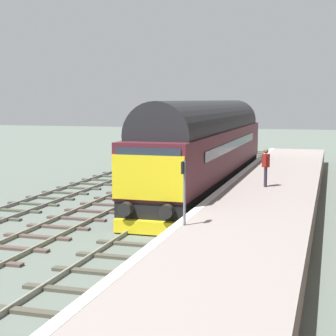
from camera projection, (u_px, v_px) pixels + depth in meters
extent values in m
plane|color=#576259|center=(172.00, 217.00, 22.63)|extent=(140.00, 140.00, 0.00)
cube|color=slate|center=(155.00, 214.00, 22.82)|extent=(0.07, 60.00, 0.15)
cube|color=slate|center=(189.00, 216.00, 22.42)|extent=(0.07, 60.00, 0.15)
cube|color=#454337|center=(38.00, 313.00, 12.36)|extent=(2.50, 0.26, 0.09)
cube|color=#454337|center=(70.00, 290.00, 13.83)|extent=(2.50, 0.26, 0.09)
cube|color=#454337|center=(95.00, 272.00, 15.29)|extent=(2.50, 0.26, 0.09)
cube|color=#454337|center=(116.00, 257.00, 16.76)|extent=(2.50, 0.26, 0.09)
cube|color=#454337|center=(133.00, 244.00, 18.22)|extent=(2.50, 0.26, 0.09)
cube|color=#454337|center=(148.00, 233.00, 19.69)|extent=(2.50, 0.26, 0.09)
cube|color=#454337|center=(161.00, 224.00, 21.15)|extent=(2.50, 0.26, 0.09)
cube|color=#454337|center=(172.00, 216.00, 22.62)|extent=(2.50, 0.26, 0.09)
cube|color=#454337|center=(182.00, 209.00, 24.09)|extent=(2.50, 0.26, 0.09)
cube|color=#454337|center=(190.00, 203.00, 25.55)|extent=(2.50, 0.26, 0.09)
cube|color=#454337|center=(198.00, 197.00, 27.02)|extent=(2.50, 0.26, 0.09)
cube|color=#454337|center=(205.00, 192.00, 28.48)|extent=(2.50, 0.26, 0.09)
cube|color=#454337|center=(211.00, 188.00, 29.95)|extent=(2.50, 0.26, 0.09)
cube|color=#454337|center=(217.00, 183.00, 31.41)|extent=(2.50, 0.26, 0.09)
cube|color=#454337|center=(222.00, 180.00, 32.88)|extent=(2.50, 0.26, 0.09)
cube|color=#454337|center=(227.00, 176.00, 34.34)|extent=(2.50, 0.26, 0.09)
cube|color=#454337|center=(231.00, 173.00, 35.81)|extent=(2.50, 0.26, 0.09)
cube|color=#454337|center=(235.00, 170.00, 37.27)|extent=(2.50, 0.26, 0.09)
cube|color=#454337|center=(239.00, 168.00, 38.74)|extent=(2.50, 0.26, 0.09)
cube|color=#454337|center=(242.00, 165.00, 40.20)|extent=(2.50, 0.26, 0.09)
cube|color=#454337|center=(246.00, 163.00, 41.67)|extent=(2.50, 0.26, 0.09)
cube|color=#454337|center=(249.00, 161.00, 43.13)|extent=(2.50, 0.26, 0.09)
cube|color=#454337|center=(251.00, 159.00, 44.60)|extent=(2.50, 0.26, 0.09)
cube|color=#454337|center=(254.00, 157.00, 46.06)|extent=(2.50, 0.26, 0.09)
cube|color=#454337|center=(256.00, 155.00, 47.53)|extent=(2.50, 0.26, 0.09)
cube|color=#454337|center=(259.00, 153.00, 49.00)|extent=(2.50, 0.26, 0.09)
cube|color=#454337|center=(261.00, 152.00, 50.46)|extent=(2.50, 0.26, 0.09)
cube|color=gray|center=(77.00, 210.00, 23.79)|extent=(0.07, 60.00, 0.15)
cube|color=gray|center=(108.00, 212.00, 23.39)|extent=(0.07, 60.00, 0.15)
cube|color=#4D3E39|center=(13.00, 248.00, 17.74)|extent=(2.50, 0.26, 0.09)
cube|color=#4D3E39|center=(37.00, 237.00, 19.20)|extent=(2.50, 0.26, 0.09)
cube|color=#4D3E39|center=(58.00, 227.00, 20.67)|extent=(2.50, 0.26, 0.09)
cube|color=#4D3E39|center=(76.00, 219.00, 22.13)|extent=(2.50, 0.26, 0.09)
cube|color=#4D3E39|center=(92.00, 211.00, 23.60)|extent=(2.50, 0.26, 0.09)
cube|color=#4D3E39|center=(106.00, 205.00, 25.06)|extent=(2.50, 0.26, 0.09)
cube|color=#4D3E39|center=(119.00, 199.00, 26.53)|extent=(2.50, 0.26, 0.09)
cube|color=#4D3E39|center=(130.00, 194.00, 27.99)|extent=(2.50, 0.26, 0.09)
cube|color=#4D3E39|center=(140.00, 189.00, 29.46)|extent=(2.50, 0.26, 0.09)
cube|color=#4D3E39|center=(149.00, 185.00, 30.92)|extent=(2.50, 0.26, 0.09)
cube|color=#4D3E39|center=(158.00, 181.00, 32.39)|extent=(2.50, 0.26, 0.09)
cube|color=#4D3E39|center=(165.00, 177.00, 33.85)|extent=(2.50, 0.26, 0.09)
cube|color=#4D3E39|center=(172.00, 174.00, 35.32)|extent=(2.50, 0.26, 0.09)
cube|color=#4D3E39|center=(179.00, 171.00, 36.78)|extent=(2.50, 0.26, 0.09)
cube|color=#4D3E39|center=(185.00, 168.00, 38.25)|extent=(2.50, 0.26, 0.09)
cube|color=#4D3E39|center=(190.00, 166.00, 39.71)|extent=(2.50, 0.26, 0.09)
cube|color=#4D3E39|center=(195.00, 164.00, 41.18)|extent=(2.50, 0.26, 0.09)
cube|color=#4D3E39|center=(200.00, 161.00, 42.65)|extent=(2.50, 0.26, 0.09)
cube|color=#4D3E39|center=(204.00, 159.00, 44.11)|extent=(2.50, 0.26, 0.09)
cube|color=#4D3E39|center=(208.00, 157.00, 45.58)|extent=(2.50, 0.26, 0.09)
cube|color=#4D3E39|center=(212.00, 156.00, 47.04)|extent=(2.50, 0.26, 0.09)
cube|color=#4D3E39|center=(216.00, 154.00, 48.51)|extent=(2.50, 0.26, 0.09)
cube|color=#4D3E39|center=(219.00, 152.00, 49.97)|extent=(2.50, 0.26, 0.09)
cube|color=#4D3E39|center=(223.00, 151.00, 51.44)|extent=(2.50, 0.26, 0.09)
cube|color=gray|center=(10.00, 206.00, 24.70)|extent=(0.07, 60.00, 0.15)
cube|color=gray|center=(39.00, 207.00, 24.30)|extent=(0.07, 60.00, 0.15)
cube|color=#404637|center=(14.00, 211.00, 23.75)|extent=(2.50, 0.26, 0.09)
cube|color=#404637|center=(33.00, 204.00, 25.26)|extent=(2.50, 0.26, 0.09)
cube|color=#404637|center=(50.00, 198.00, 26.76)|extent=(2.50, 0.26, 0.09)
cube|color=#404637|center=(65.00, 193.00, 28.27)|extent=(2.50, 0.26, 0.09)
cube|color=#404637|center=(79.00, 188.00, 29.77)|extent=(2.50, 0.26, 0.09)
cube|color=#404637|center=(91.00, 184.00, 31.27)|extent=(2.50, 0.26, 0.09)
cube|color=#404637|center=(102.00, 180.00, 32.78)|extent=(2.50, 0.26, 0.09)
cube|color=#404637|center=(112.00, 176.00, 34.28)|extent=(2.50, 0.26, 0.09)
cube|color=#404637|center=(121.00, 173.00, 35.78)|extent=(2.50, 0.26, 0.09)
cube|color=#404637|center=(130.00, 170.00, 37.29)|extent=(2.50, 0.26, 0.09)
cube|color=#404637|center=(138.00, 168.00, 38.79)|extent=(2.50, 0.26, 0.09)
cube|color=#404637|center=(145.00, 165.00, 40.30)|extent=(2.50, 0.26, 0.09)
cube|color=#404637|center=(152.00, 163.00, 41.80)|extent=(2.50, 0.26, 0.09)
cube|color=#404637|center=(158.00, 160.00, 43.30)|extent=(2.50, 0.26, 0.09)
cube|color=#404637|center=(164.00, 158.00, 44.81)|extent=(2.50, 0.26, 0.09)
cube|color=#404637|center=(170.00, 156.00, 46.31)|extent=(2.50, 0.26, 0.09)
cube|color=#404637|center=(175.00, 155.00, 47.82)|extent=(2.50, 0.26, 0.09)
cube|color=#404637|center=(180.00, 153.00, 49.32)|extent=(2.50, 0.26, 0.09)
cube|color=#404637|center=(184.00, 151.00, 50.82)|extent=(2.50, 0.26, 0.09)
cube|color=#404637|center=(188.00, 150.00, 52.33)|extent=(2.50, 0.26, 0.09)
cube|color=gray|center=(262.00, 210.00, 21.56)|extent=(4.00, 44.00, 1.00)
cube|color=white|center=(215.00, 195.00, 22.01)|extent=(0.30, 44.00, 0.01)
cube|color=black|center=(207.00, 176.00, 28.82)|extent=(2.56, 19.28, 0.60)
cube|color=#4E1B24|center=(207.00, 150.00, 28.66)|extent=(2.70, 19.28, 2.10)
cylinder|color=black|center=(208.00, 126.00, 28.51)|extent=(2.56, 17.74, 2.57)
cube|color=yellow|center=(148.00, 178.00, 19.45)|extent=(2.65, 0.08, 1.58)
cube|color=#232D3D|center=(148.00, 157.00, 19.38)|extent=(2.38, 0.04, 0.64)
cube|color=#232D3D|center=(234.00, 145.00, 28.24)|extent=(0.04, 13.50, 0.44)
cylinder|color=black|center=(126.00, 209.00, 19.60)|extent=(0.48, 0.35, 0.48)
cylinder|color=black|center=(167.00, 211.00, 19.18)|extent=(0.48, 0.35, 0.48)
cube|color=yellow|center=(147.00, 227.00, 19.61)|extent=(2.43, 0.36, 0.47)
cylinder|color=black|center=(163.00, 210.00, 21.38)|extent=(1.64, 1.04, 1.04)
cylinder|color=black|center=(171.00, 205.00, 22.43)|extent=(1.64, 1.04, 1.04)
cylinder|color=black|center=(178.00, 200.00, 23.48)|extent=(1.64, 1.04, 1.04)
cylinder|color=black|center=(227.00, 169.00, 34.24)|extent=(1.64, 1.04, 1.04)
cylinder|color=black|center=(230.00, 167.00, 35.29)|extent=(1.64, 1.04, 1.04)
cylinder|color=black|center=(233.00, 165.00, 36.33)|extent=(1.64, 1.04, 1.04)
cylinder|color=slate|center=(184.00, 193.00, 16.59)|extent=(0.08, 0.08, 1.92)
cube|color=black|center=(184.00, 167.00, 16.51)|extent=(0.05, 0.44, 0.36)
cube|color=white|center=(183.00, 167.00, 16.51)|extent=(0.01, 0.20, 0.24)
cylinder|color=#30293C|center=(265.00, 177.00, 24.00)|extent=(0.13, 0.13, 0.84)
cylinder|color=#30293C|center=(266.00, 176.00, 24.20)|extent=(0.13, 0.13, 0.84)
cylinder|color=maroon|center=(266.00, 160.00, 24.02)|extent=(0.36, 0.36, 0.56)
sphere|color=brown|center=(266.00, 151.00, 23.97)|extent=(0.22, 0.22, 0.22)
cylinder|color=maroon|center=(266.00, 161.00, 23.81)|extent=(0.09, 0.09, 0.52)
cylinder|color=maroon|center=(266.00, 160.00, 24.22)|extent=(0.09, 0.09, 0.52)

